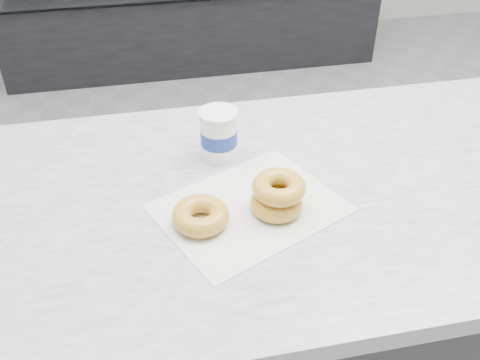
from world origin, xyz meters
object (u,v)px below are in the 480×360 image
at_px(donut_single, 201,216).
at_px(donut_stack, 278,195).
at_px(coffee_cup, 219,134).
at_px(counter, 320,319).

height_order(donut_single, donut_stack, donut_stack).
distance_m(donut_single, coffee_cup, 0.23).
bearing_deg(donut_stack, counter, 22.56).
height_order(donut_single, coffee_cup, coffee_cup).
distance_m(counter, donut_stack, 0.51).
distance_m(counter, donut_single, 0.56).
xyz_separation_m(counter, donut_stack, (-0.15, -0.06, 0.49)).
relative_size(counter, coffee_cup, 26.82).
bearing_deg(coffee_cup, counter, -37.02).
xyz_separation_m(donut_stack, coffee_cup, (-0.08, 0.21, 0.02)).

